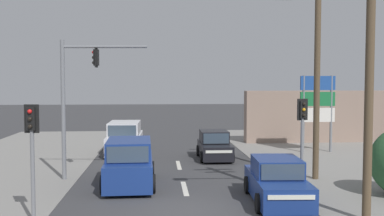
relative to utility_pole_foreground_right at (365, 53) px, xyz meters
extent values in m
plane|color=#3A3A3D|center=(-5.09, 1.60, -5.07)|extent=(140.00, 140.00, 0.00)
cube|color=silver|center=(-5.09, 4.60, -5.07)|extent=(0.20, 2.40, 0.01)
cube|color=silver|center=(-5.09, 9.60, -5.07)|extent=(0.20, 2.40, 0.01)
cylinder|color=brown|center=(0.14, 0.00, -0.36)|extent=(0.26, 0.26, 9.43)
cylinder|color=brown|center=(0.67, 5.84, 0.00)|extent=(0.26, 0.26, 10.14)
cylinder|color=slate|center=(-10.16, 6.58, -2.07)|extent=(0.18, 0.18, 6.00)
cylinder|color=slate|center=(-8.37, 6.41, 0.63)|extent=(3.59, 0.44, 0.11)
cube|color=black|center=(-8.73, 6.45, 0.18)|extent=(0.22, 0.28, 0.68)
cube|color=black|center=(-8.73, 6.45, 0.18)|extent=(0.08, 0.44, 0.84)
sphere|color=red|center=(-8.85, 6.46, 0.40)|extent=(0.13, 0.13, 0.13)
sphere|color=black|center=(-8.85, 6.46, 0.18)|extent=(0.13, 0.13, 0.13)
sphere|color=black|center=(-8.85, 6.46, -0.04)|extent=(0.13, 0.13, 0.13)
cylinder|color=slate|center=(-0.49, 4.20, -3.67)|extent=(0.12, 0.12, 2.80)
cube|color=black|center=(-0.49, 4.20, -1.93)|extent=(0.29, 0.24, 0.68)
cube|color=black|center=(-0.49, 4.20, -1.93)|extent=(0.44, 0.12, 0.84)
sphere|color=black|center=(-0.47, 4.08, -1.71)|extent=(0.13, 0.13, 0.13)
sphere|color=orange|center=(-0.47, 4.08, -1.93)|extent=(0.13, 0.13, 0.13)
sphere|color=black|center=(-0.47, 4.08, -2.15)|extent=(0.13, 0.13, 0.13)
cylinder|color=slate|center=(-9.83, 0.51, -3.67)|extent=(0.12, 0.12, 2.80)
cube|color=black|center=(-9.83, 0.51, -1.93)|extent=(0.29, 0.24, 0.68)
cube|color=black|center=(-9.83, 0.51, -1.93)|extent=(0.44, 0.11, 0.84)
sphere|color=red|center=(-9.85, 0.40, -1.71)|extent=(0.13, 0.13, 0.13)
sphere|color=black|center=(-9.85, 0.40, -1.93)|extent=(0.13, 0.13, 0.13)
sphere|color=black|center=(-9.85, 0.40, -2.15)|extent=(0.13, 0.13, 0.13)
cylinder|color=slate|center=(2.53, 13.12, -2.77)|extent=(0.16, 0.16, 4.60)
cylinder|color=slate|center=(4.23, 13.12, -2.77)|extent=(0.16, 0.16, 4.60)
cube|color=#1E4793|center=(3.38, 13.12, -0.92)|extent=(2.10, 0.14, 0.84)
cube|color=#196B38|center=(3.38, 13.12, -1.87)|extent=(2.10, 0.14, 0.84)
cube|color=silver|center=(3.38, 13.12, -2.82)|extent=(2.10, 0.14, 0.84)
cube|color=gray|center=(5.91, 17.60, -3.27)|extent=(12.00, 1.00, 3.60)
cube|color=navy|center=(-1.99, 2.34, -4.53)|extent=(1.94, 4.29, 0.80)
cube|color=navy|center=(-1.99, 2.39, -3.82)|extent=(1.67, 1.99, 0.62)
cube|color=#384756|center=(-2.04, 1.42, -3.82)|extent=(1.44, 0.14, 0.53)
cube|color=#384756|center=(-1.93, 3.36, -3.82)|extent=(1.41, 0.14, 0.50)
cube|color=white|center=(-2.11, 0.23, -4.35)|extent=(1.44, 0.12, 0.14)
cylinder|color=black|center=(-1.22, 0.99, -4.75)|extent=(0.23, 0.65, 0.64)
cylinder|color=black|center=(-2.91, 1.09, -4.75)|extent=(0.23, 0.65, 0.64)
cylinder|color=black|center=(-1.06, 3.59, -4.75)|extent=(0.23, 0.65, 0.64)
cylinder|color=black|center=(-2.76, 3.69, -4.75)|extent=(0.23, 0.65, 0.64)
cube|color=black|center=(-3.03, 11.29, -4.57)|extent=(1.62, 3.61, 0.76)
cube|color=black|center=(-3.03, 11.59, -3.87)|extent=(1.49, 1.91, 0.64)
cube|color=#384756|center=(-3.04, 10.62, -3.87)|extent=(1.36, 0.07, 0.54)
cube|color=#384756|center=(-3.02, 12.56, -3.87)|extent=(1.33, 0.07, 0.51)
cube|color=white|center=(-3.04, 9.47, -4.39)|extent=(1.36, 0.05, 0.14)
cylinder|color=black|center=(-2.24, 10.17, -4.77)|extent=(0.18, 0.60, 0.60)
cylinder|color=black|center=(-3.84, 10.18, -4.77)|extent=(0.18, 0.60, 0.60)
cylinder|color=black|center=(-2.23, 12.40, -4.77)|extent=(0.18, 0.60, 0.60)
cylinder|color=black|center=(-3.83, 12.41, -4.77)|extent=(0.18, 0.60, 0.60)
cube|color=navy|center=(-7.30, 5.36, -4.44)|extent=(1.95, 4.54, 1.00)
cube|color=navy|center=(-7.30, 5.16, -3.56)|extent=(1.79, 2.74, 0.76)
cube|color=#384756|center=(-7.33, 6.53, -3.56)|extent=(1.58, 0.10, 0.65)
cube|color=#384756|center=(-7.26, 3.79, -3.56)|extent=(1.55, 0.10, 0.61)
cube|color=white|center=(-7.36, 7.63, -4.21)|extent=(1.56, 0.08, 0.14)
cylinder|color=black|center=(-8.26, 6.73, -4.71)|extent=(0.24, 0.73, 0.72)
cylinder|color=black|center=(-6.42, 6.77, -4.71)|extent=(0.24, 0.73, 0.72)
cylinder|color=black|center=(-8.19, 3.94, -4.71)|extent=(0.24, 0.73, 0.72)
cylinder|color=black|center=(-6.35, 3.99, -4.71)|extent=(0.24, 0.73, 0.72)
cube|color=silver|center=(-8.06, 13.53, -4.44)|extent=(1.95, 4.55, 1.00)
cube|color=silver|center=(-8.06, 13.33, -3.56)|extent=(1.79, 2.74, 0.76)
cube|color=#384756|center=(-8.03, 14.70, -3.56)|extent=(1.58, 0.10, 0.65)
cube|color=#384756|center=(-8.10, 11.96, -3.56)|extent=(1.55, 0.10, 0.61)
cube|color=white|center=(-8.00, 15.80, -4.21)|extent=(1.56, 0.08, 0.14)
cylinder|color=black|center=(-8.94, 14.95, -4.71)|extent=(0.24, 0.73, 0.72)
cylinder|color=black|center=(-7.10, 14.90, -4.71)|extent=(0.24, 0.73, 0.72)
cylinder|color=black|center=(-9.01, 12.16, -4.71)|extent=(0.24, 0.73, 0.72)
cylinder|color=black|center=(-7.17, 12.11, -4.71)|extent=(0.24, 0.73, 0.72)
camera|label=1|loc=(-6.16, -12.91, -0.86)|focal=42.00mm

